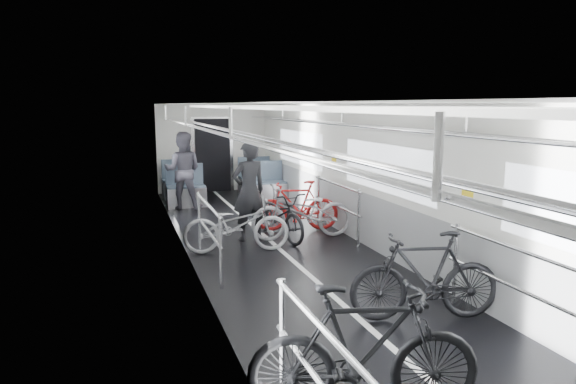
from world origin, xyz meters
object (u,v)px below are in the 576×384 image
(bike_right_mid, at_px, (302,212))
(bike_right_far, at_px, (297,206))
(bike_left_mid, at_px, (364,352))
(person_standing, at_px, (249,191))
(bike_right_near, at_px, (425,276))
(bike_aisle, at_px, (277,215))
(person_seated, at_px, (183,170))
(bike_left_far, at_px, (236,225))

(bike_right_mid, relative_size, bike_right_far, 1.16)
(bike_left_mid, distance_m, person_standing, 5.43)
(person_standing, bearing_deg, bike_right_near, 89.93)
(bike_left_mid, distance_m, bike_aisle, 5.39)
(bike_left_mid, distance_m, person_seated, 8.61)
(bike_aisle, xyz_separation_m, person_seated, (-1.25, 3.30, 0.45))
(bike_left_far, distance_m, bike_aisle, 1.05)
(bike_aisle, xyz_separation_m, person_standing, (-0.49, 0.10, 0.45))
(bike_right_near, relative_size, person_seated, 0.95)
(bike_right_mid, height_order, person_standing, person_standing)
(bike_left_far, bearing_deg, bike_right_near, -149.65)
(bike_left_far, xyz_separation_m, bike_right_far, (1.40, 1.04, 0.03))
(bike_right_near, distance_m, person_standing, 4.12)
(bike_left_far, xyz_separation_m, bike_aisle, (0.87, 0.58, -0.02))
(bike_aisle, bearing_deg, bike_right_far, 25.09)
(bike_right_far, relative_size, bike_aisle, 0.97)
(bike_left_far, distance_m, bike_right_far, 1.75)
(bike_right_near, distance_m, bike_aisle, 3.91)
(bike_left_mid, bearing_deg, bike_aisle, 4.51)
(bike_right_near, bearing_deg, bike_left_far, -143.28)
(bike_right_far, bearing_deg, bike_left_far, -41.24)
(bike_left_far, distance_m, person_seated, 3.92)
(bike_right_far, distance_m, person_seated, 3.37)
(bike_left_far, bearing_deg, bike_aisle, -48.81)
(bike_aisle, bearing_deg, bike_left_far, -162.08)
(bike_left_far, xyz_separation_m, person_seated, (-0.37, 3.88, 0.44))
(bike_right_far, height_order, person_standing, person_standing)
(person_seated, bearing_deg, bike_left_far, 112.17)
(bike_aisle, bearing_deg, bike_right_mid, -33.94)
(bike_right_far, xyz_separation_m, person_seated, (-1.78, 2.84, 0.41))
(bike_left_far, bearing_deg, bike_left_mid, -173.50)
(bike_left_far, distance_m, bike_right_near, 3.57)
(bike_right_far, bearing_deg, person_standing, -58.40)
(bike_right_mid, xyz_separation_m, person_standing, (-0.92, 0.24, 0.39))
(bike_right_far, bearing_deg, bike_left_mid, -2.28)
(bike_right_mid, height_order, bike_aisle, bike_right_mid)
(person_standing, relative_size, person_seated, 0.99)
(bike_left_mid, height_order, bike_aisle, bike_left_mid)
(bike_left_mid, height_order, bike_left_far, bike_left_mid)
(bike_left_mid, xyz_separation_m, bike_aisle, (0.95, 5.30, -0.10))
(person_seated, bearing_deg, bike_aisle, 127.41)
(bike_right_mid, bearing_deg, person_seated, -152.42)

